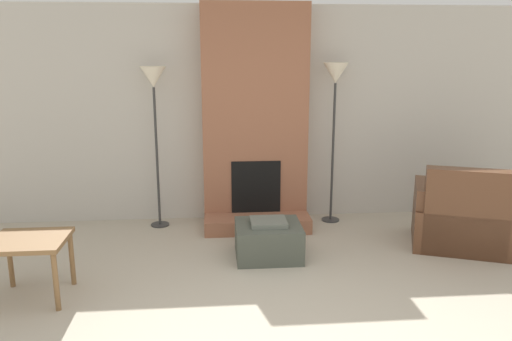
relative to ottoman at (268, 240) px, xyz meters
name	(u,v)px	position (x,y,z in m)	size (l,w,h in m)	color
wall_back	(253,115)	(-0.04, 1.34, 1.12)	(8.14, 0.06, 2.60)	#BCB7AD
fireplace	(255,124)	(-0.04, 1.11, 1.03)	(1.24, 0.73, 2.60)	#935B42
ottoman	(268,240)	(0.00, 0.00, 0.00)	(0.66, 0.58, 0.40)	#474C42
armchair	(462,220)	(2.08, 0.07, 0.12)	(1.20, 1.10, 0.92)	brown
side_table	(29,248)	(-2.09, -0.71, 0.28)	(0.61, 0.55, 0.54)	brown
floor_lamp_left	(154,88)	(-1.20, 1.06, 1.47)	(0.30, 0.30, 1.89)	#333333
floor_lamp_right	(335,84)	(0.90, 1.06, 1.50)	(0.30, 0.30, 1.93)	#333333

